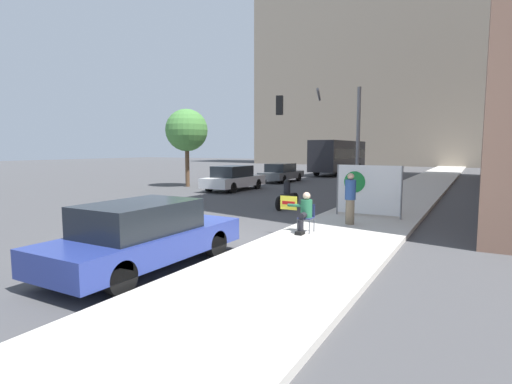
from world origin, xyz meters
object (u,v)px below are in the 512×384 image
car_on_road_midblock (281,173)px  motorcycle_on_road (287,196)px  jogger_on_sidewalk (350,198)px  city_bus_on_road (339,155)px  street_tree_near_curb (187,131)px  parked_car_curbside (144,235)px  protest_banner (368,190)px  traffic_light_pole (326,124)px  car_on_road_nearest (233,178)px  seated_protester (304,211)px

car_on_road_midblock → motorcycle_on_road: 13.65m
jogger_on_sidewalk → city_bus_on_road: (-8.82, 26.46, 0.93)m
city_bus_on_road → motorcycle_on_road: size_ratio=5.00×
street_tree_near_curb → parked_car_curbside: bearing=-53.7°
jogger_on_sidewalk → parked_car_curbside: bearing=43.2°
protest_banner → car_on_road_midblock: protest_banner is taller
protest_banner → traffic_light_pole: bearing=132.3°
jogger_on_sidewalk → car_on_road_nearest: jogger_on_sidewalk is taller
protest_banner → car_on_road_midblock: 16.76m
seated_protester → protest_banner: bearing=73.1°
jogger_on_sidewalk → city_bus_on_road: city_bus_on_road is taller
protest_banner → street_tree_near_curb: 15.75m
protest_banner → parked_car_curbside: 8.54m
seated_protester → city_bus_on_road: (-8.02, 28.31, 1.14)m
traffic_light_pole → motorcycle_on_road: 3.64m
seated_protester → traffic_light_pole: bearing=102.7°
car_on_road_nearest → seated_protester: bearing=-48.6°
jogger_on_sidewalk → motorcycle_on_road: bearing=-64.4°
protest_banner → seated_protester: bearing=-104.9°
seated_protester → jogger_on_sidewalk: size_ratio=0.71×
jogger_on_sidewalk → traffic_light_pole: traffic_light_pole is taller
protest_banner → city_bus_on_road: size_ratio=0.21×
seated_protester → parked_car_curbside: parked_car_curbside is taller
parked_car_curbside → motorcycle_on_road: bearing=96.1°
parked_car_curbside → car_on_road_midblock: (-7.16, 21.58, -0.01)m
jogger_on_sidewalk → parked_car_curbside: jogger_on_sidewalk is taller
protest_banner → city_bus_on_road: (-8.96, 24.76, 0.79)m
parked_car_curbside → street_tree_near_curb: size_ratio=0.90×
car_on_road_midblock → motorcycle_on_road: size_ratio=2.09×
car_on_road_nearest → motorcycle_on_road: car_on_road_nearest is taller
seated_protester → jogger_on_sidewalk: (0.80, 1.85, 0.22)m
parked_car_curbside → seated_protester: bearing=68.1°
traffic_light_pole → street_tree_near_curb: (-11.21, 4.14, 0.13)m
parked_car_curbside → city_bus_on_road: bearing=100.7°
jogger_on_sidewalk → protest_banner: bearing=-119.2°
jogger_on_sidewalk → seated_protester: bearing=42.1°
seated_protester → motorcycle_on_road: (-2.81, 4.88, -0.22)m
seated_protester → jogger_on_sidewalk: bearing=64.5°
car_on_road_nearest → car_on_road_midblock: 7.05m
jogger_on_sidewalk → motorcycle_on_road: (-3.62, 3.03, -0.44)m
protest_banner → car_on_road_nearest: bearing=146.5°
traffic_light_pole → car_on_road_midblock: 13.21m
street_tree_near_curb → traffic_light_pole: bearing=-20.3°
seated_protester → jogger_on_sidewalk: 2.03m
car_on_road_midblock → seated_protester: bearing=-62.2°
street_tree_near_curb → seated_protester: bearing=-39.4°
jogger_on_sidewalk → motorcycle_on_road: size_ratio=0.76×
city_bus_on_road → street_tree_near_curb: (-4.88, -17.73, 1.86)m
car_on_road_nearest → car_on_road_midblock: (-0.14, 7.05, -0.04)m
seated_protester → car_on_road_nearest: (-8.83, 10.01, -0.01)m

